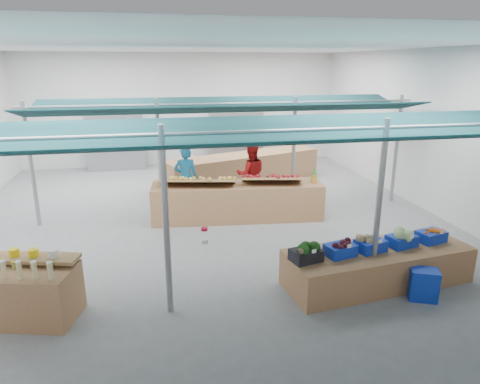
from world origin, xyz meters
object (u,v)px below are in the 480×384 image
at_px(veg_counter, 377,266).
at_px(crate_stack, 423,284).
at_px(bottle_shelf, 15,291).
at_px(vendor_right, 251,174).
at_px(fruit_counter, 237,201).
at_px(vendor_left, 186,178).

height_order(veg_counter, crate_stack, veg_counter).
relative_size(bottle_shelf, vendor_right, 1.19).
bearing_deg(veg_counter, crate_stack, -62.04).
distance_m(bottle_shelf, vendor_right, 6.80).
bearing_deg(vendor_right, bottle_shelf, 50.33).
bearing_deg(veg_counter, fruit_counter, 108.89).
bearing_deg(vendor_left, bottle_shelf, 63.29).
bearing_deg(bottle_shelf, vendor_left, 72.08).
relative_size(fruit_counter, crate_stack, 7.88).
bearing_deg(veg_counter, vendor_right, 97.19).
bearing_deg(fruit_counter, crate_stack, -57.06).
xyz_separation_m(veg_counter, fruit_counter, (-1.83, 3.78, 0.13)).
bearing_deg(fruit_counter, bottle_shelf, -133.35).
xyz_separation_m(fruit_counter, vendor_right, (0.60, 1.10, 0.40)).
relative_size(bottle_shelf, vendor_left, 1.19).
xyz_separation_m(crate_stack, vendor_right, (-1.70, 5.56, 0.58)).
relative_size(bottle_shelf, veg_counter, 0.60).
xyz_separation_m(crate_stack, vendor_left, (-3.50, 5.56, 0.58)).
bearing_deg(veg_counter, vendor_left, 114.89).
xyz_separation_m(veg_counter, crate_stack, (0.48, -0.68, -0.06)).
height_order(bottle_shelf, vendor_right, vendor_right).
bearing_deg(bottle_shelf, fruit_counter, 55.44).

